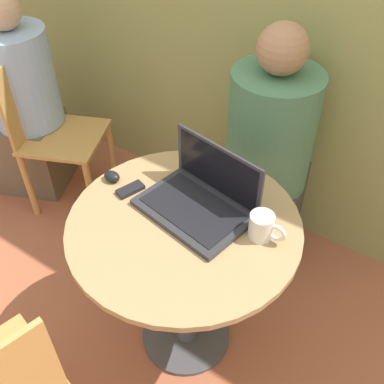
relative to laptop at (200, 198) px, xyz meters
name	(u,v)px	position (x,y,z in m)	size (l,w,h in m)	color
ground_plane	(186,335)	(-0.01, -0.09, -0.78)	(12.00, 12.00, 0.00)	#B26042
round_table	(185,258)	(-0.01, -0.09, -0.23)	(0.81, 0.81, 0.73)	#4C4C51
laptop	(200,198)	(0.00, 0.00, 0.00)	(0.42, 0.32, 0.22)	#2D2D33
cell_phone	(130,189)	(-0.26, -0.07, -0.04)	(0.08, 0.11, 0.02)	black
computer_mouse	(112,176)	(-0.35, -0.06, -0.02)	(0.07, 0.05, 0.04)	black
coffee_cup	(263,227)	(0.24, 0.00, 0.00)	(0.13, 0.08, 0.09)	white
person_seated	(269,164)	(-0.02, 0.64, -0.28)	(0.44, 0.61, 1.20)	#4C4742
chair_background	(52,133)	(-1.13, 0.28, -0.33)	(0.53, 0.53, 0.87)	tan
person_background	(20,115)	(-1.37, 0.28, -0.30)	(0.60, 0.52, 1.15)	brown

